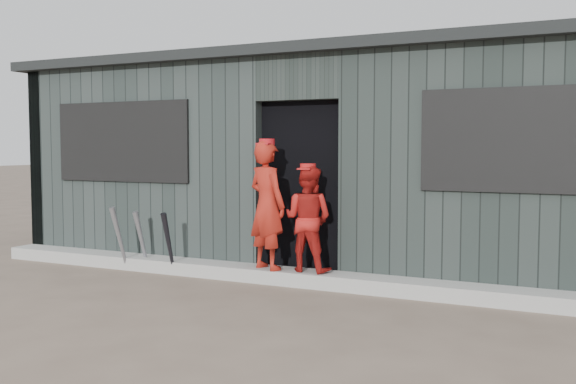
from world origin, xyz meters
The scene contains 9 objects.
ground centered at (0.00, 0.00, 0.00)m, with size 80.00×80.00×0.00m, color brown.
curb centered at (0.00, 1.82, 0.07)m, with size 8.00×0.36×0.15m, color #969691.
bat_left centered at (-2.11, 1.57, 0.39)m, with size 0.07×0.07×0.80m, color gray.
bat_mid centered at (-1.92, 1.74, 0.36)m, with size 0.07×0.07×0.73m, color gray.
bat_right centered at (-1.41, 1.59, 0.37)m, with size 0.07×0.07×0.76m, color black.
player_red_left centered at (-0.23, 1.76, 0.85)m, with size 0.51×0.33×1.40m, color #A01F13.
player_red_right centered at (0.22, 1.84, 0.72)m, with size 0.55×0.43×1.13m, color #AC1915.
player_grey_back centered at (0.64, 2.34, 0.64)m, with size 0.62×0.41×1.27m, color #B5B5B5.
dugout centered at (0.00, 3.50, 1.29)m, with size 8.30×3.30×2.62m.
Camera 1 is at (2.94, -4.42, 1.48)m, focal length 40.00 mm.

